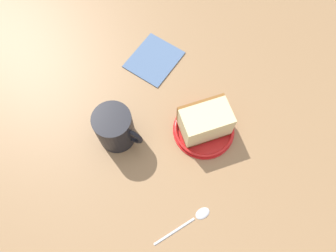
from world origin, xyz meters
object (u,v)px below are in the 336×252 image
object	(u,v)px
cake_slice	(205,121)
tea_mug	(115,128)
teaspoon	(193,220)
small_plate	(204,129)
folded_napkin	(154,59)

from	to	relation	value
cake_slice	tea_mug	world-z (taller)	tea_mug
cake_slice	tea_mug	bearing A→B (deg)	-23.62
teaspoon	tea_mug	bearing A→B (deg)	-77.14
cake_slice	tea_mug	xyz separation A→B (cm)	(16.55, -7.24, 0.38)
tea_mug	teaspoon	bearing A→B (deg)	102.86
small_plate	folded_napkin	world-z (taller)	small_plate
folded_napkin	cake_slice	bearing A→B (deg)	92.78
tea_mug	teaspoon	xyz separation A→B (cm)	(-5.10, 22.34, -4.28)
teaspoon	folded_napkin	xyz separation A→B (cm)	(-10.44, -35.70, -0.05)
small_plate	teaspoon	bearing A→B (deg)	52.47
small_plate	folded_napkin	xyz separation A→B (cm)	(0.95, -20.87, -0.42)
tea_mug	folded_napkin	world-z (taller)	tea_mug
cake_slice	folded_napkin	world-z (taller)	cake_slice
cake_slice	teaspoon	bearing A→B (deg)	52.86
cake_slice	small_plate	bearing A→B (deg)	80.02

